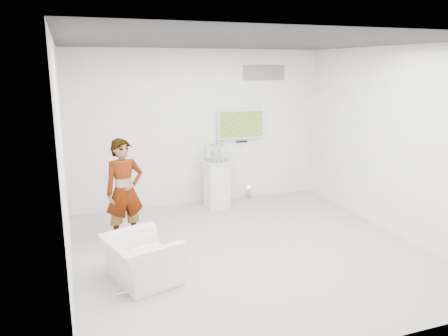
{
  "coord_description": "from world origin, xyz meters",
  "views": [
    {
      "loc": [
        -2.42,
        -5.59,
        2.7
      ],
      "look_at": [
        -0.18,
        0.6,
        1.14
      ],
      "focal_mm": 35.0,
      "sensor_mm": 36.0,
      "label": 1
    }
  ],
  "objects_px": {
    "pedestal": "(216,184)",
    "person": "(124,191)",
    "tv": "(241,124)",
    "armchair": "(141,259)",
    "floor_uplight": "(249,193)"
  },
  "relations": [
    {
      "from": "floor_uplight",
      "to": "pedestal",
      "type": "bearing_deg",
      "value": -161.17
    },
    {
      "from": "tv",
      "to": "person",
      "type": "relative_size",
      "value": 0.61
    },
    {
      "from": "person",
      "to": "pedestal",
      "type": "height_order",
      "value": "person"
    },
    {
      "from": "person",
      "to": "armchair",
      "type": "height_order",
      "value": "person"
    },
    {
      "from": "tv",
      "to": "pedestal",
      "type": "bearing_deg",
      "value": -150.92
    },
    {
      "from": "pedestal",
      "to": "armchair",
      "type": "bearing_deg",
      "value": -126.67
    },
    {
      "from": "tv",
      "to": "floor_uplight",
      "type": "distance_m",
      "value": 1.43
    },
    {
      "from": "armchair",
      "to": "pedestal",
      "type": "relative_size",
      "value": 1.0
    },
    {
      "from": "person",
      "to": "armchair",
      "type": "relative_size",
      "value": 1.79
    },
    {
      "from": "tv",
      "to": "pedestal",
      "type": "relative_size",
      "value": 1.1
    },
    {
      "from": "pedestal",
      "to": "person",
      "type": "bearing_deg",
      "value": -148.74
    },
    {
      "from": "tv",
      "to": "pedestal",
      "type": "height_order",
      "value": "tv"
    },
    {
      "from": "floor_uplight",
      "to": "person",
      "type": "bearing_deg",
      "value": -152.19
    },
    {
      "from": "tv",
      "to": "armchair",
      "type": "height_order",
      "value": "tv"
    },
    {
      "from": "tv",
      "to": "armchair",
      "type": "bearing_deg",
      "value": -131.22
    }
  ]
}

